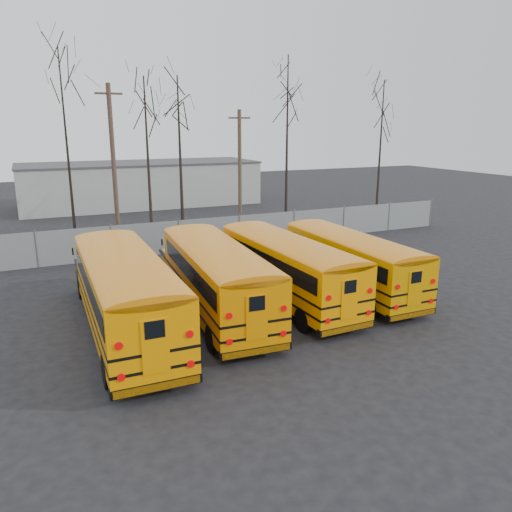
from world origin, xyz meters
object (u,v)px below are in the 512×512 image
bus_a (124,288)px  utility_pole_left (113,159)px  bus_c (285,264)px  bus_d (349,258)px  utility_pole_right (240,171)px  bus_b (215,272)px

bus_a → utility_pole_left: bearing=82.3°
bus_c → utility_pole_left: 18.32m
bus_c → bus_d: 3.29m
bus_c → utility_pole_right: bearing=72.9°
utility_pole_right → bus_b: bearing=-96.7°
bus_d → utility_pole_left: (-7.56, 17.53, 3.65)m
bus_a → bus_d: (10.37, 0.82, -0.22)m
bus_c → utility_pole_left: (-4.27, 17.45, 3.58)m
bus_a → utility_pole_right: bearing=55.3°
bus_b → bus_d: bearing=5.0°
bus_d → utility_pole_right: (0.72, 14.64, 2.79)m
utility_pole_left → bus_a: bearing=-100.1°
bus_d → utility_pole_left: bearing=113.7°
utility_pole_right → bus_c: bearing=-85.6°
bus_c → utility_pole_right: 15.35m
bus_d → utility_pole_right: utility_pole_right is taller
bus_a → bus_d: size_ratio=1.13×
bus_b → bus_c: size_ratio=1.04×
utility_pole_left → utility_pole_right: bearing=-20.6°
bus_b → bus_c: 3.34m
bus_c → utility_pole_right: size_ratio=1.22×
bus_c → bus_d: bearing=-3.1°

